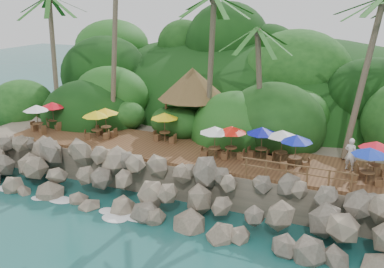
% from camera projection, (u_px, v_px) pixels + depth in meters
% --- Properties ---
extents(ground, '(140.00, 140.00, 0.00)m').
position_uv_depth(ground, '(146.00, 225.00, 23.95)').
color(ground, '#19514F').
rests_on(ground, ground).
extents(land_base, '(32.00, 25.20, 2.10)m').
position_uv_depth(land_base, '(241.00, 128.00, 37.56)').
color(land_base, gray).
rests_on(land_base, ground).
extents(jungle_hill, '(44.80, 28.00, 15.40)m').
position_uv_depth(jungle_hill, '(265.00, 119.00, 44.39)').
color(jungle_hill, '#143811').
rests_on(jungle_hill, ground).
extents(seawall, '(29.00, 4.00, 2.30)m').
position_uv_depth(seawall, '(163.00, 191.00, 25.35)').
color(seawall, gray).
rests_on(seawall, ground).
extents(terrace, '(26.00, 5.00, 0.20)m').
position_uv_depth(terrace, '(192.00, 152.00, 28.51)').
color(terrace, brown).
rests_on(terrace, land_base).
extents(jungle_foliage, '(44.00, 16.00, 12.00)m').
position_uv_depth(jungle_foliage, '(237.00, 144.00, 37.00)').
color(jungle_foliage, '#143811').
rests_on(jungle_foliage, ground).
extents(foam_line, '(25.20, 0.80, 0.06)m').
position_uv_depth(foam_line, '(149.00, 222.00, 24.20)').
color(foam_line, white).
rests_on(foam_line, ground).
extents(palapa, '(4.94, 4.94, 4.60)m').
position_uv_depth(palapa, '(192.00, 83.00, 31.56)').
color(palapa, brown).
rests_on(palapa, ground).
extents(dining_clusters, '(24.27, 3.75, 2.01)m').
position_uv_depth(dining_clusters, '(195.00, 126.00, 27.75)').
color(dining_clusters, brown).
rests_on(dining_clusters, terrace).
extents(railing, '(6.10, 0.10, 1.00)m').
position_uv_depth(railing, '(297.00, 172.00, 23.48)').
color(railing, brown).
rests_on(railing, terrace).
extents(waiter, '(0.78, 0.61, 1.87)m').
position_uv_depth(waiter, '(351.00, 154.00, 25.12)').
color(waiter, white).
rests_on(waiter, terrace).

